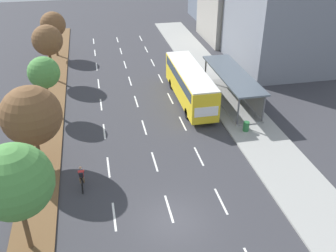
{
  "coord_description": "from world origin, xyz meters",
  "views": [
    {
      "loc": [
        -3.78,
        -16.73,
        16.55
      ],
      "look_at": [
        1.69,
        9.55,
        1.2
      ],
      "focal_mm": 40.13,
      "sensor_mm": 36.0,
      "label": 1
    }
  ],
  "objects": [
    {
      "name": "median_tree_fifth",
      "position": [
        -8.35,
        32.74,
        4.16
      ],
      "size": [
        3.16,
        3.16,
        5.64
      ],
      "color": "brown",
      "rests_on": "median_strip"
    },
    {
      "name": "lane_divider_center",
      "position": [
        0.0,
        17.13,
        0.0
      ],
      "size": [
        0.14,
        45.25,
        0.01
      ],
      "color": "white",
      "rests_on": "ground"
    },
    {
      "name": "lane_divider_left",
      "position": [
        -3.5,
        17.13,
        0.0
      ],
      "size": [
        0.14,
        45.25,
        0.01
      ],
      "color": "white",
      "rests_on": "ground"
    },
    {
      "name": "median_tree_third",
      "position": [
        -8.23,
        16.15,
        4.11
      ],
      "size": [
        2.86,
        2.86,
        5.45
      ],
      "color": "brown",
      "rests_on": "median_strip"
    },
    {
      "name": "median_tree_nearest",
      "position": [
        -8.31,
        -0.44,
        4.71
      ],
      "size": [
        4.01,
        4.01,
        6.61
      ],
      "color": "brown",
      "rests_on": "median_strip"
    },
    {
      "name": "cyclist",
      "position": [
        -5.39,
        4.42,
        0.79
      ],
      "size": [
        0.46,
        1.82,
        1.71
      ],
      "color": "black",
      "rests_on": "ground"
    },
    {
      "name": "median_strip",
      "position": [
        -8.3,
        20.0,
        0.06
      ],
      "size": [
        2.6,
        52.0,
        0.12
      ],
      "primitive_type": "cube",
      "color": "brown",
      "rests_on": "ground"
    },
    {
      "name": "sidewalk_right",
      "position": [
        9.25,
        20.0,
        0.07
      ],
      "size": [
        4.5,
        52.0,
        0.15
      ],
      "primitive_type": "cube",
      "color": "#9E9E99",
      "rests_on": "ground"
    },
    {
      "name": "median_tree_fourth",
      "position": [
        -8.41,
        24.45,
        4.6
      ],
      "size": [
        3.27,
        3.27,
        6.13
      ],
      "color": "brown",
      "rests_on": "median_strip"
    },
    {
      "name": "median_tree_second",
      "position": [
        -8.44,
        7.86,
        4.17
      ],
      "size": [
        4.29,
        4.29,
        6.21
      ],
      "color": "brown",
      "rests_on": "median_strip"
    },
    {
      "name": "lane_divider_right",
      "position": [
        3.5,
        17.13,
        0.0
      ],
      "size": [
        0.14,
        45.25,
        0.01
      ],
      "color": "white",
      "rests_on": "ground"
    },
    {
      "name": "trash_bin",
      "position": [
        8.45,
        9.19,
        0.57
      ],
      "size": [
        0.52,
        0.52,
        0.85
      ],
      "primitive_type": "cylinder",
      "color": "#286B38",
      "rests_on": "sidewalk_right"
    },
    {
      "name": "ground_plane",
      "position": [
        0.0,
        0.0,
        0.0
      ],
      "size": [
        140.0,
        140.0,
        0.0
      ],
      "primitive_type": "plane",
      "color": "#38383D"
    },
    {
      "name": "bus",
      "position": [
        5.25,
        16.14,
        2.07
      ],
      "size": [
        2.54,
        11.29,
        3.37
      ],
      "color": "yellow",
      "rests_on": "ground"
    },
    {
      "name": "bus_shelter",
      "position": [
        9.53,
        15.24,
        1.87
      ],
      "size": [
        2.9,
        10.71,
        2.86
      ],
      "color": "gray",
      "rests_on": "sidewalk_right"
    }
  ]
}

